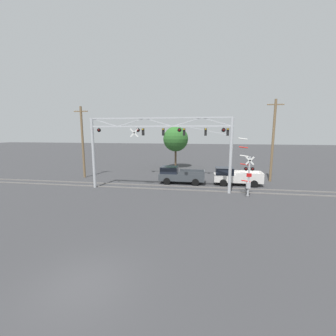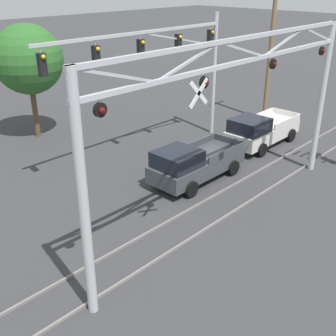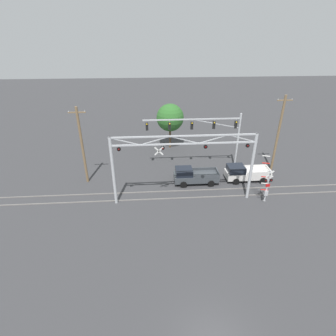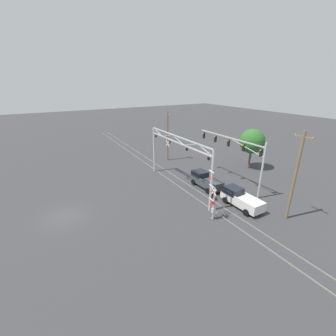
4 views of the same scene
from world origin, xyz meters
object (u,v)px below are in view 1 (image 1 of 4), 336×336
at_px(crossing_gantry, 158,143).
at_px(pickup_truck_lead, 179,175).
at_px(crossing_signal_mast, 248,176).
at_px(traffic_signal_span, 203,137).
at_px(utility_pole_left, 83,142).
at_px(utility_pole_right, 273,140).
at_px(pickup_truck_following, 235,176).
at_px(background_tree_beyond_span, 176,139).

bearing_deg(crossing_gantry, pickup_truck_lead, 64.02).
relative_size(crossing_signal_mast, traffic_signal_span, 0.45).
bearing_deg(utility_pole_left, utility_pole_right, 3.61).
distance_m(pickup_truck_lead, utility_pole_right, 11.53).
distance_m(crossing_signal_mast, traffic_signal_span, 9.54).
bearing_deg(traffic_signal_span, utility_pole_right, -7.02).
bearing_deg(crossing_gantry, utility_pole_right, 26.54).
relative_size(crossing_gantry, utility_pole_left, 1.58).
distance_m(crossing_signal_mast, utility_pole_right, 8.50).
xyz_separation_m(pickup_truck_lead, pickup_truck_following, (6.14, 0.24, 0.00)).
height_order(crossing_signal_mast, utility_pole_left, utility_pole_left).
bearing_deg(pickup_truck_lead, utility_pole_right, 14.10).
relative_size(crossing_gantry, pickup_truck_following, 2.75).
distance_m(pickup_truck_lead, pickup_truck_following, 6.15).
height_order(crossing_signal_mast, background_tree_beyond_span, background_tree_beyond_span).
bearing_deg(traffic_signal_span, pickup_truck_following, -43.02).
xyz_separation_m(pickup_truck_lead, background_tree_beyond_span, (-1.86, 10.91, 3.70)).
distance_m(traffic_signal_span, utility_pole_right, 8.06).
relative_size(pickup_truck_lead, utility_pole_right, 0.54).
height_order(pickup_truck_following, utility_pole_right, utility_pole_right).
distance_m(utility_pole_left, background_tree_beyond_span, 14.30).
bearing_deg(pickup_truck_lead, utility_pole_left, 174.45).
bearing_deg(traffic_signal_span, utility_pole_left, -170.73).
bearing_deg(utility_pole_left, crossing_gantry, -23.53).
xyz_separation_m(traffic_signal_span, utility_pole_left, (-14.87, -2.43, -0.52)).
distance_m(traffic_signal_span, pickup_truck_lead, 6.07).
relative_size(traffic_signal_span, utility_pole_left, 1.33).
distance_m(crossing_gantry, utility_pole_right, 13.63).
xyz_separation_m(crossing_signal_mast, traffic_signal_span, (-4.16, 7.96, 3.23)).
height_order(crossing_gantry, utility_pole_left, utility_pole_left).
relative_size(utility_pole_left, utility_pole_right, 0.94).
xyz_separation_m(crossing_gantry, utility_pole_right, (12.19, 6.09, 0.13)).
xyz_separation_m(pickup_truck_following, utility_pole_left, (-18.49, 0.96, 3.65)).
bearing_deg(background_tree_beyond_span, pickup_truck_following, -53.14).
relative_size(crossing_gantry, background_tree_beyond_span, 2.12).
relative_size(crossing_gantry, pickup_truck_lead, 2.76).
relative_size(crossing_signal_mast, pickup_truck_lead, 1.04).
height_order(traffic_signal_span, pickup_truck_following, traffic_signal_span).
bearing_deg(crossing_signal_mast, crossing_gantry, 173.96).
xyz_separation_m(utility_pole_left, background_tree_beyond_span, (10.49, 9.72, 0.05)).
height_order(pickup_truck_lead, background_tree_beyond_span, background_tree_beyond_span).
distance_m(pickup_truck_lead, utility_pole_left, 12.93).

